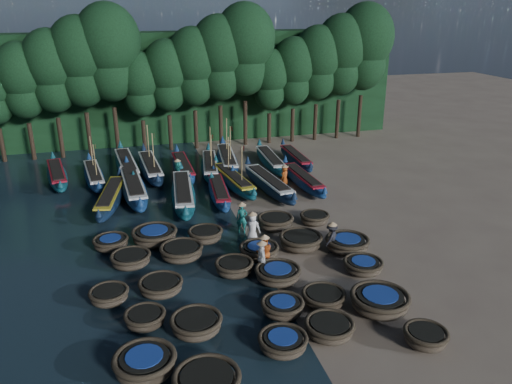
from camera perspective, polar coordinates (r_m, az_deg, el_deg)
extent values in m
plane|color=#7A6C59|center=(27.60, -0.62, -5.82)|extent=(120.00, 120.00, 0.00)
cube|color=black|center=(48.37, -7.81, 11.81)|extent=(40.00, 3.00, 10.00)
ellipsoid|color=#4E4231|center=(19.00, -12.55, -18.87)|extent=(2.17, 2.17, 0.75)
torus|color=#3C3323|center=(18.79, -12.64, -18.04)|extent=(2.29, 2.29, 0.23)
cylinder|color=black|center=(18.76, -12.65, -17.93)|extent=(1.73, 1.73, 0.07)
cylinder|color=navy|center=(18.73, -12.66, -17.82)|extent=(1.33, 1.33, 0.05)
torus|color=#3C3323|center=(17.82, -5.65, -20.28)|extent=(2.36, 2.36, 0.21)
cylinder|color=black|center=(17.79, -5.66, -20.18)|extent=(1.80, 1.80, 0.06)
ellipsoid|color=#4E4231|center=(19.71, 3.08, -16.97)|extent=(1.87, 1.87, 0.59)
torus|color=#3C3323|center=(19.54, 3.10, -16.32)|extent=(1.93, 1.93, 0.18)
cylinder|color=black|center=(19.52, 3.10, -16.24)|extent=(1.47, 1.47, 0.05)
cylinder|color=navy|center=(19.50, 3.10, -16.16)|extent=(1.13, 1.13, 0.04)
ellipsoid|color=#4E4231|center=(20.57, 8.38, -15.32)|extent=(2.14, 2.14, 0.62)
torus|color=#3C3323|center=(20.40, 8.43, -14.66)|extent=(2.00, 2.00, 0.19)
cylinder|color=black|center=(20.38, 8.43, -14.57)|extent=(1.52, 1.52, 0.06)
ellipsoid|color=#4E4231|center=(20.96, 18.79, -15.58)|extent=(1.65, 1.65, 0.61)
torus|color=#3C3323|center=(20.79, 18.89, -14.94)|extent=(1.74, 1.74, 0.19)
cylinder|color=black|center=(20.77, 18.90, -14.85)|extent=(1.30, 1.30, 0.06)
ellipsoid|color=#4E4231|center=(21.39, -12.55, -14.09)|extent=(2.08, 2.08, 0.60)
torus|color=#3C3323|center=(21.23, -12.61, -13.47)|extent=(1.72, 1.72, 0.18)
cylinder|color=black|center=(21.21, -12.61, -13.39)|extent=(1.29, 1.29, 0.05)
ellipsoid|color=#4E4231|center=(20.65, -6.82, -14.97)|extent=(1.96, 1.96, 0.67)
torus|color=#3C3323|center=(20.47, -6.86, -14.25)|extent=(2.12, 2.12, 0.20)
cylinder|color=black|center=(20.45, -6.87, -14.16)|extent=(1.60, 1.60, 0.06)
ellipsoid|color=#4E4231|center=(21.58, 3.04, -13.17)|extent=(1.96, 1.96, 0.62)
torus|color=#3C3323|center=(21.41, 3.05, -12.52)|extent=(1.87, 1.87, 0.19)
cylinder|color=black|center=(21.39, 3.05, -12.43)|extent=(1.41, 1.41, 0.06)
cylinder|color=navy|center=(21.37, 3.05, -12.35)|extent=(1.08, 1.08, 0.04)
ellipsoid|color=#4E4231|center=(22.41, 7.73, -12.01)|extent=(2.25, 2.25, 0.57)
torus|color=#3C3323|center=(22.27, 7.76, -11.43)|extent=(1.95, 1.95, 0.17)
cylinder|color=black|center=(22.25, 7.77, -11.35)|extent=(1.49, 1.49, 0.05)
ellipsoid|color=#4E4231|center=(22.40, 13.94, -12.25)|extent=(2.75, 2.75, 0.75)
torus|color=#3C3323|center=(22.21, 14.02, -11.49)|extent=(2.57, 2.57, 0.23)
cylinder|color=black|center=(22.19, 14.03, -11.39)|extent=(1.97, 1.97, 0.07)
cylinder|color=navy|center=(22.17, 14.04, -11.29)|extent=(1.51, 1.51, 0.05)
ellipsoid|color=#4E4231|center=(23.24, -16.42, -11.43)|extent=(1.80, 1.80, 0.59)
torus|color=#3C3323|center=(23.09, -16.49, -10.84)|extent=(1.76, 1.76, 0.18)
cylinder|color=black|center=(23.08, -16.50, -10.77)|extent=(1.33, 1.33, 0.05)
ellipsoid|color=#4E4231|center=(23.37, -10.80, -10.67)|extent=(2.00, 2.00, 0.60)
torus|color=#3C3323|center=(23.23, -10.85, -10.07)|extent=(2.04, 2.04, 0.18)
cylinder|color=black|center=(23.21, -10.86, -10.00)|extent=(1.56, 1.56, 0.05)
ellipsoid|color=#4E4231|center=(24.41, -2.51, -8.76)|extent=(1.79, 1.79, 0.66)
torus|color=#3C3323|center=(24.26, -2.52, -8.12)|extent=(1.90, 1.90, 0.20)
cylinder|color=black|center=(24.24, -2.52, -8.04)|extent=(1.43, 1.43, 0.06)
ellipsoid|color=#4E4231|center=(23.87, 2.50, -9.50)|extent=(2.12, 2.12, 0.65)
torus|color=#3C3323|center=(23.72, 2.51, -8.87)|extent=(2.21, 2.21, 0.20)
cylinder|color=black|center=(23.70, 2.51, -8.79)|extent=(1.69, 1.69, 0.06)
cylinder|color=navy|center=(23.68, 2.52, -8.70)|extent=(1.30, 1.30, 0.04)
ellipsoid|color=#4E4231|center=(25.16, 12.13, -8.39)|extent=(2.25, 2.25, 0.58)
torus|color=#3C3323|center=(25.03, 12.18, -7.84)|extent=(1.97, 1.97, 0.18)
cylinder|color=black|center=(25.02, 12.18, -7.77)|extent=(1.50, 1.50, 0.05)
cylinder|color=navy|center=(25.00, 12.19, -7.70)|extent=(1.16, 1.16, 0.04)
ellipsoid|color=#4E4231|center=(25.89, -14.10, -7.62)|extent=(2.43, 2.43, 0.63)
torus|color=#3C3323|center=(25.76, -14.16, -7.04)|extent=(2.03, 2.03, 0.19)
cylinder|color=black|center=(25.74, -14.17, -6.97)|extent=(1.54, 1.54, 0.06)
ellipsoid|color=#4E4231|center=(26.06, -8.50, -6.92)|extent=(2.70, 2.70, 0.68)
torus|color=#3C3323|center=(25.92, -8.54, -6.30)|extent=(2.26, 2.26, 0.21)
cylinder|color=black|center=(25.90, -8.54, -6.22)|extent=(1.72, 1.72, 0.06)
ellipsoid|color=#4E4231|center=(25.87, 0.36, -6.94)|extent=(2.05, 2.05, 0.65)
torus|color=#3C3323|center=(25.73, 0.36, -6.34)|extent=(2.09, 2.09, 0.20)
cylinder|color=black|center=(25.71, 0.36, -6.26)|extent=(1.59, 1.59, 0.06)
cylinder|color=navy|center=(25.69, 0.36, -6.18)|extent=(1.22, 1.22, 0.04)
ellipsoid|color=#4E4231|center=(26.89, 5.13, -5.80)|extent=(2.34, 2.34, 0.73)
torus|color=#3C3323|center=(26.74, 5.16, -5.14)|extent=(2.34, 2.34, 0.22)
cylinder|color=black|center=(26.72, 5.16, -5.05)|extent=(1.78, 1.78, 0.07)
ellipsoid|color=#4E4231|center=(27.00, 10.38, -6.01)|extent=(2.35, 2.35, 0.69)
torus|color=#3C3323|center=(26.86, 10.42, -5.39)|extent=(2.35, 2.35, 0.21)
cylinder|color=black|center=(26.84, 10.43, -5.31)|extent=(1.80, 1.80, 0.06)
cylinder|color=navy|center=(26.82, 10.43, -5.22)|extent=(1.38, 1.38, 0.04)
ellipsoid|color=#4E4231|center=(27.89, -16.24, -5.74)|extent=(2.32, 2.32, 0.60)
torus|color=#3C3323|center=(27.77, -16.30, -5.21)|extent=(1.91, 1.91, 0.18)
cylinder|color=black|center=(27.75, -16.30, -5.15)|extent=(1.45, 1.45, 0.05)
cylinder|color=navy|center=(27.74, -16.31, -5.08)|extent=(1.12, 1.12, 0.04)
ellipsoid|color=#4E4231|center=(27.95, -11.50, -5.08)|extent=(2.92, 2.92, 0.73)
torus|color=#3C3323|center=(27.80, -11.55, -4.44)|extent=(2.51, 2.51, 0.22)
cylinder|color=black|center=(27.78, -11.56, -4.36)|extent=(1.92, 1.92, 0.07)
cylinder|color=navy|center=(27.76, -11.56, -4.28)|extent=(1.48, 1.48, 0.04)
ellipsoid|color=#4E4231|center=(27.69, -5.79, -5.06)|extent=(2.30, 2.30, 0.68)
torus|color=#3C3323|center=(27.55, -5.81, -4.46)|extent=(1.94, 1.94, 0.21)
cylinder|color=black|center=(27.54, -5.81, -4.39)|extent=(1.45, 1.45, 0.06)
ellipsoid|color=#4E4231|center=(29.03, 2.24, -3.64)|extent=(2.15, 2.15, 0.74)
torus|color=#3C3323|center=(28.89, 2.25, -3.01)|extent=(2.13, 2.13, 0.22)
cylinder|color=black|center=(28.87, 2.25, -2.93)|extent=(1.60, 1.60, 0.07)
ellipsoid|color=#4E4231|center=(29.93, 6.70, -3.13)|extent=(1.86, 1.86, 0.61)
torus|color=#3C3323|center=(29.82, 6.73, -2.63)|extent=(1.77, 1.77, 0.18)
cylinder|color=black|center=(29.80, 6.73, -2.57)|extent=(1.33, 1.33, 0.06)
ellipsoid|color=#0F213A|center=(33.80, -16.24, -0.66)|extent=(2.69, 7.92, 0.97)
cone|color=#0F213A|center=(37.12, -15.34, 2.38)|extent=(0.43, 0.43, 0.58)
cone|color=#0F213A|center=(30.13, -17.56, -2.25)|extent=(0.43, 0.43, 0.49)
cube|color=gold|center=(33.66, -16.30, -0.01)|extent=(2.02, 6.13, 0.12)
cube|color=black|center=(33.63, -16.32, 0.11)|extent=(1.63, 5.32, 0.10)
ellipsoid|color=navy|center=(35.08, -13.85, 0.48)|extent=(2.21, 9.05, 1.12)
cone|color=navy|center=(39.00, -14.61, 3.58)|extent=(0.49, 0.49, 0.67)
cone|color=navy|center=(30.76, -13.11, -1.00)|extent=(0.49, 0.49, 0.56)
cube|color=white|center=(34.92, -13.91, 1.21)|extent=(1.64, 7.01, 0.13)
cube|color=black|center=(34.90, -13.93, 1.34)|extent=(1.28, 6.09, 0.11)
ellipsoid|color=#0F4256|center=(33.29, -8.32, -0.25)|extent=(2.34, 8.78, 1.08)
cone|color=#0F4256|center=(37.06, -8.62, 3.07)|extent=(0.48, 0.48, 0.65)
cone|color=#0F4256|center=(29.13, -8.07, -1.99)|extent=(0.48, 0.48, 0.54)
cube|color=white|center=(33.14, -8.36, 0.48)|extent=(1.74, 6.80, 0.13)
cube|color=black|center=(33.11, -8.37, 0.62)|extent=(1.37, 5.91, 0.11)
ellipsoid|color=navy|center=(33.68, -4.25, -0.02)|extent=(1.83, 7.14, 0.88)
cone|color=navy|center=(36.72, -4.89, 2.69)|extent=(0.39, 0.39, 0.53)
cone|color=navy|center=(30.30, -3.53, -1.35)|extent=(0.39, 0.39, 0.44)
cube|color=maroon|center=(33.55, -4.27, 0.57)|extent=(1.36, 5.53, 0.11)
cube|color=black|center=(33.53, -4.27, 0.69)|extent=(1.07, 4.80, 0.09)
ellipsoid|color=#0F4256|center=(35.59, -2.62, 1.26)|extent=(2.47, 8.00, 0.98)
cone|color=#0F4256|center=(38.85, -4.63, 3.89)|extent=(0.43, 0.43, 0.59)
cone|color=#0F4256|center=(32.03, -0.24, 0.16)|extent=(0.43, 0.43, 0.49)
cube|color=gold|center=(35.46, -2.63, 1.90)|extent=(1.85, 6.19, 0.12)
cube|color=black|center=(35.43, -2.64, 2.02)|extent=(1.48, 5.37, 0.10)
cylinder|color=#997F4C|center=(36.20, -3.17, 4.21)|extent=(0.07, 0.23, 2.76)
cylinder|color=#997F4C|center=(33.82, -1.63, 3.04)|extent=(0.07, 0.23, 2.76)
plane|color=red|center=(33.52, -1.42, 5.02)|extent=(0.00, 0.34, 0.34)
ellipsoid|color=#0F213A|center=(34.87, 1.44, 0.90)|extent=(2.47, 8.32, 1.03)
cone|color=#0F213A|center=(38.17, -0.96, 3.72)|extent=(0.45, 0.45, 0.62)
cone|color=#0F213A|center=(31.27, 4.38, -0.34)|extent=(0.45, 0.45, 0.51)
cube|color=white|center=(34.73, 1.44, 1.57)|extent=(1.85, 6.44, 0.12)
cube|color=black|center=(34.70, 1.45, 1.69)|extent=(1.47, 5.59, 0.10)
ellipsoid|color=navy|center=(35.97, 5.39, 1.35)|extent=(1.65, 7.47, 0.93)
cone|color=navy|center=(38.97, 3.37, 3.87)|extent=(0.41, 0.41, 0.56)
cone|color=navy|center=(32.69, 7.86, 0.26)|extent=(0.41, 0.41, 0.46)
cube|color=maroon|center=(35.84, 5.41, 1.94)|extent=(1.22, 5.78, 0.11)
cube|color=black|center=(35.82, 5.42, 2.05)|extent=(0.94, 5.03, 0.09)
ellipsoid|color=#0F4256|center=(39.61, -21.78, 1.77)|extent=(2.60, 7.71, 0.95)
cone|color=#0F4256|center=(42.99, -22.24, 3.99)|extent=(0.42, 0.42, 0.57)
cone|color=#0F4256|center=(35.92, -21.47, 0.91)|extent=(0.42, 0.42, 0.47)
cube|color=maroon|center=(39.49, -21.86, 2.32)|extent=(1.95, 5.97, 0.11)
cube|color=black|center=(39.47, -21.87, 2.43)|extent=(1.58, 5.17, 0.09)
ellipsoid|color=navy|center=(38.54, -18.01, 1.73)|extent=(2.27, 7.48, 0.92)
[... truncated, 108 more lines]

